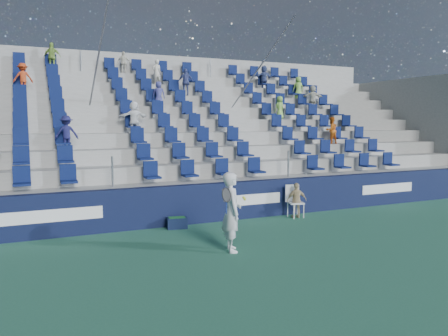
% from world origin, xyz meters
% --- Properties ---
extents(ground, '(70.00, 70.00, 0.00)m').
position_xyz_m(ground, '(0.00, 0.00, 0.00)').
color(ground, '#2D694E').
rests_on(ground, ground).
extents(sponsor_wall, '(24.00, 0.32, 1.20)m').
position_xyz_m(sponsor_wall, '(0.00, 3.15, 0.60)').
color(sponsor_wall, '#0E1434').
rests_on(sponsor_wall, ground).
extents(grandstand, '(24.00, 8.17, 6.63)m').
position_xyz_m(grandstand, '(-0.00, 8.24, 2.14)').
color(grandstand, '#A7A8A2').
rests_on(grandstand, ground).
extents(tennis_player, '(0.71, 0.79, 1.91)m').
position_xyz_m(tennis_player, '(-0.83, 0.05, 0.96)').
color(tennis_player, silver).
rests_on(tennis_player, ground).
extents(line_judge_chair, '(0.56, 0.58, 1.05)m').
position_xyz_m(line_judge_chair, '(2.64, 2.66, 0.60)').
color(line_judge_chair, white).
rests_on(line_judge_chair, ground).
extents(line_judge, '(0.72, 0.43, 1.14)m').
position_xyz_m(line_judge, '(2.64, 2.50, 0.57)').
color(line_judge, tan).
rests_on(line_judge, ground).
extents(ball_bin, '(0.63, 0.47, 0.33)m').
position_xyz_m(ball_bin, '(-1.33, 2.75, 0.18)').
color(ball_bin, '#0E1734').
rests_on(ball_bin, ground).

